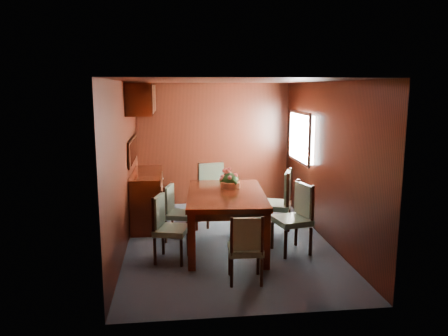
{
  "coord_description": "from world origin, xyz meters",
  "views": [
    {
      "loc": [
        -0.79,
        -6.32,
        2.3
      ],
      "look_at": [
        0.0,
        0.45,
        1.05
      ],
      "focal_mm": 35.0,
      "sensor_mm": 36.0,
      "label": 1
    }
  ],
  "objects": [
    {
      "name": "chair_foot",
      "position": [
        -0.12,
        0.96,
        0.58
      ],
      "size": [
        0.61,
        0.59,
        1.04
      ],
      "rotation": [
        0.0,
        0.0,
        3.42
      ],
      "color": "black",
      "rests_on": "ground"
    },
    {
      "name": "flower_centerpiece",
      "position": [
        0.05,
        0.05,
        0.97
      ],
      "size": [
        0.32,
        0.32,
        0.32
      ],
      "color": "#A85A33",
      "rests_on": "dining_table"
    },
    {
      "name": "chair_right_near",
      "position": [
        0.92,
        -0.54,
        0.55
      ],
      "size": [
        0.55,
        0.56,
        1.0
      ],
      "rotation": [
        0.0,
        0.0,
        1.8
      ],
      "color": "black",
      "rests_on": "ground"
    },
    {
      "name": "chair_left_far",
      "position": [
        -0.78,
        0.16,
        0.48
      ],
      "size": [
        0.49,
        0.5,
        0.86
      ],
      "rotation": [
        0.0,
        0.0,
        -1.86
      ],
      "color": "black",
      "rests_on": "ground"
    },
    {
      "name": "dining_table",
      "position": [
        -0.05,
        -0.26,
        0.7
      ],
      "size": [
        1.22,
        1.83,
        0.82
      ],
      "rotation": [
        0.0,
        0.0,
        -0.07
      ],
      "color": "#341006",
      "rests_on": "ground"
    },
    {
      "name": "chair_head",
      "position": [
        0.03,
        -1.49,
        0.48
      ],
      "size": [
        0.43,
        0.42,
        0.86
      ],
      "rotation": [
        0.0,
        0.0,
        -0.07
      ],
      "color": "black",
      "rests_on": "ground"
    },
    {
      "name": "ground",
      "position": [
        0.0,
        0.0,
        0.0
      ],
      "size": [
        4.5,
        4.5,
        0.0
      ],
      "primitive_type": "plane",
      "color": "#323C45",
      "rests_on": "ground"
    },
    {
      "name": "sideboard",
      "position": [
        -1.25,
        1.0,
        0.45
      ],
      "size": [
        0.48,
        1.4,
        0.9
      ],
      "primitive_type": "cube",
      "color": "#341006",
      "rests_on": "ground"
    },
    {
      "name": "room_shell",
      "position": [
        -0.1,
        0.33,
        1.63
      ],
      "size": [
        3.06,
        4.52,
        2.41
      ],
      "color": "black",
      "rests_on": "ground"
    },
    {
      "name": "chair_left_near",
      "position": [
        -0.91,
        -0.66,
        0.51
      ],
      "size": [
        0.52,
        0.53,
        0.91
      ],
      "rotation": [
        0.0,
        0.0,
        -1.84
      ],
      "color": "black",
      "rests_on": "ground"
    },
    {
      "name": "chair_right_far",
      "position": [
        0.85,
        0.15,
        0.58
      ],
      "size": [
        0.62,
        0.63,
        1.05
      ],
      "rotation": [
        0.0,
        0.0,
        1.21
      ],
      "color": "black",
      "rests_on": "ground"
    }
  ]
}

